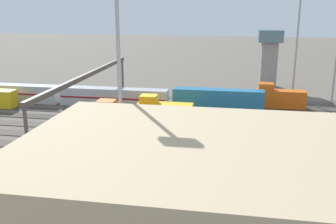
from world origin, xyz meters
The scene contains 21 objects.
ground_plane centered at (0.00, 0.00, 0.00)m, with size 400.00×400.00×0.00m, color #60594F.
track_bed_0 centered at (0.00, -20.00, 0.06)m, with size 140.00×2.80×0.12m, color #4C443D.
track_bed_1 centered at (0.00, -15.00, 0.06)m, with size 140.00×2.80×0.12m, color #3D3833.
track_bed_2 centered at (0.00, -10.00, 0.06)m, with size 140.00×2.80×0.12m, color #4C443D.
track_bed_3 centered at (0.00, -5.00, 0.06)m, with size 140.00×2.80×0.12m, color #3D3833.
track_bed_4 centered at (0.00, 0.00, 0.06)m, with size 140.00×2.80×0.12m, color #3D3833.
track_bed_5 centered at (0.00, 5.00, 0.06)m, with size 140.00×2.80×0.12m, color #4C443D.
track_bed_6 centered at (0.00, 10.00, 0.06)m, with size 140.00×2.80×0.12m, color #4C443D.
track_bed_7 centered at (0.00, 15.00, 0.06)m, with size 140.00×2.80×0.12m, color #4C443D.
track_bed_8 centered at (0.00, 20.00, 0.06)m, with size 140.00×2.80×0.12m, color #4C443D.
train_on_track_4 centered at (-4.22, 0.00, 2.16)m, with size 10.00×3.00×5.00m.
train_on_track_1 centered at (-25.73, -15.00, 2.16)m, with size 10.00×3.00×5.00m.
train_on_track_5 centered at (2.03, 5.00, 2.16)m, with size 10.00×3.00×5.00m.
train_on_track_6 centered at (-23.73, 10.00, 2.16)m, with size 10.00×3.00×5.00m.
train_on_track_8 centered at (-27.32, 20.00, 2.16)m, with size 10.00×3.00×5.00m.
train_on_track_2 centered at (10.49, -10.00, 2.11)m, with size 66.40×3.06×4.40m.
light_mast_2 centered at (-29.56, -23.59, 18.04)m, with size 2.80×0.70×28.49m.
light_mast_3 centered at (-3.59, 23.96, 16.36)m, with size 2.80×0.70×25.42m.
signal_gantry centered at (9.90, 0.00, 7.80)m, with size 0.70×45.00×8.80m.
maintenance_shed centered at (-23.90, 39.51, 5.55)m, with size 46.24×20.28×11.11m, color tan.
control_tower centered at (-24.85, -36.68, 8.50)m, with size 6.00×6.00×14.62m.
Camera 1 is at (-16.97, 67.02, 21.02)m, focal length 42.03 mm.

